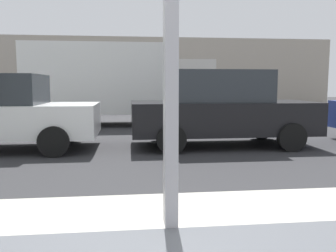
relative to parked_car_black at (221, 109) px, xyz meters
name	(u,v)px	position (x,y,z in m)	size (l,w,h in m)	color
ground_plane	(135,140)	(-2.05, 1.04, -0.91)	(60.00, 60.00, 0.00)	#2D2D30
sidewalk_strip	(149,252)	(-2.05, -5.36, -0.85)	(16.00, 2.80, 0.12)	#B2ADA3
building_facade_far	(130,72)	(-2.05, 16.00, 1.41)	(28.00, 1.20, 4.62)	#A89E8E
parked_car_black	(221,109)	(0.00, 0.00, 0.00)	(4.34, 2.00, 1.81)	black
box_truck	(117,82)	(-2.62, 4.78, 0.68)	(6.59, 2.44, 2.89)	silver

